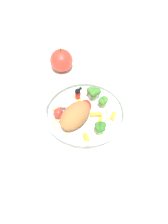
% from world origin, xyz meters
% --- Properties ---
extents(ground_plane, '(2.40, 2.40, 0.00)m').
position_xyz_m(ground_plane, '(0.00, 0.00, 0.00)').
color(ground_plane, silver).
extents(food_container, '(0.22, 0.22, 0.07)m').
position_xyz_m(food_container, '(0.01, -0.01, 0.03)').
color(food_container, white).
rests_on(food_container, ground_plane).
extents(loose_apple, '(0.07, 0.07, 0.08)m').
position_xyz_m(loose_apple, '(0.01, -0.21, 0.03)').
color(loose_apple, red).
rests_on(loose_apple, ground_plane).
extents(folded_napkin, '(0.16, 0.17, 0.01)m').
position_xyz_m(folded_napkin, '(0.04, 0.19, 0.00)').
color(folded_napkin, white).
rests_on(folded_napkin, ground_plane).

